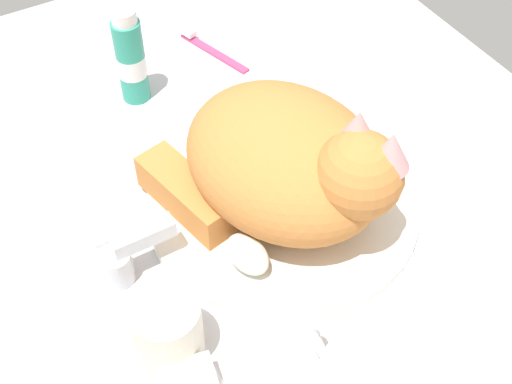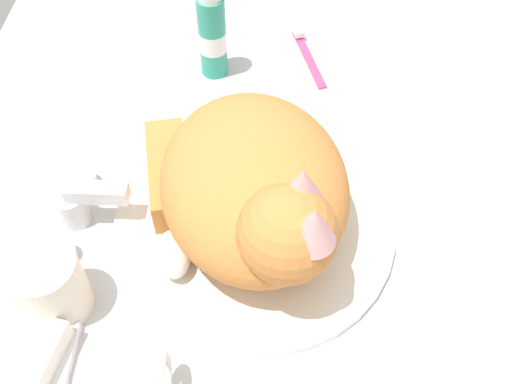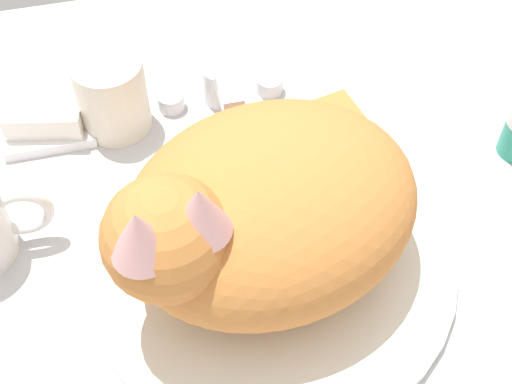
# 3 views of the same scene
# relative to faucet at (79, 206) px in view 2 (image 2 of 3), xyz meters

# --- Properties ---
(ground_plane) EXTENTS (1.10, 0.83, 0.03)m
(ground_plane) POSITION_rel_faucet_xyz_m (0.00, -0.20, -0.04)
(ground_plane) COLOR silver
(sink_basin) EXTENTS (0.32, 0.32, 0.01)m
(sink_basin) POSITION_rel_faucet_xyz_m (0.00, -0.20, -0.02)
(sink_basin) COLOR silver
(sink_basin) RESTS_ON ground_plane
(faucet) EXTENTS (0.13, 0.09, 0.06)m
(faucet) POSITION_rel_faucet_xyz_m (0.00, 0.00, 0.00)
(faucet) COLOR silver
(faucet) RESTS_ON ground_plane
(cat) EXTENTS (0.28, 0.26, 0.17)m
(cat) POSITION_rel_faucet_xyz_m (-0.01, -0.20, 0.06)
(cat) COLOR #D17F3D
(cat) RESTS_ON sink_basin
(rinse_cup) EXTENTS (0.07, 0.07, 0.08)m
(rinse_cup) POSITION_rel_faucet_xyz_m (-0.11, -0.00, 0.01)
(rinse_cup) COLOR silver
(rinse_cup) RESTS_ON ground_plane
(soap_dish) EXTENTS (0.09, 0.06, 0.01)m
(soap_dish) POSITION_rel_faucet_xyz_m (-0.18, 0.00, -0.02)
(soap_dish) COLOR white
(soap_dish) RESTS_ON ground_plane
(soap_bar) EXTENTS (0.08, 0.06, 0.03)m
(soap_bar) POSITION_rel_faucet_xyz_m (-0.18, 0.00, -0.00)
(soap_bar) COLOR white
(soap_bar) RESTS_ON soap_dish
(toothpaste_bottle) EXTENTS (0.04, 0.04, 0.14)m
(toothpaste_bottle) POSITION_rel_faucet_xyz_m (0.27, -0.13, 0.04)
(toothpaste_bottle) COLOR teal
(toothpaste_bottle) RESTS_ON ground_plane
(toothbrush) EXTENTS (0.13, 0.05, 0.02)m
(toothbrush) POSITION_rel_faucet_xyz_m (0.31, -0.26, -0.02)
(toothbrush) COLOR #D83F72
(toothbrush) RESTS_ON ground_plane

